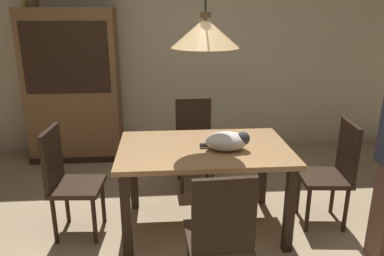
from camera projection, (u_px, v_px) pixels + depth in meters
The scene contains 9 objects.
back_wall at pixel (176, 40), 4.80m from camera, with size 6.40×0.10×2.90m, color beige.
dining_table at pixel (204, 158), 3.09m from camera, with size 1.40×0.90×0.75m.
chair_far_back at pixel (194, 139), 3.96m from camera, with size 0.41×0.41×0.93m.
chair_near_front at pixel (220, 233), 2.30m from camera, with size 0.42×0.42×0.93m.
chair_left_side at pixel (67, 178), 3.05m from camera, with size 0.43×0.43×0.93m.
chair_right_side at pixel (334, 169), 3.21m from camera, with size 0.44×0.44×0.93m.
cat_sleeping at pixel (228, 141), 2.96m from camera, with size 0.39×0.23×0.16m.
pendant_lamp at pixel (205, 32), 2.78m from camera, with size 0.52×0.52×1.30m.
hutch_bookcase at pixel (74, 89), 4.56m from camera, with size 1.12×0.45×1.85m.
Camera 1 is at (-0.19, -2.27, 1.83)m, focal length 34.84 mm.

